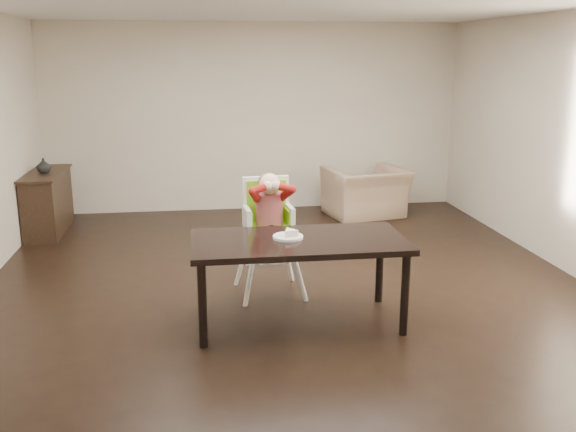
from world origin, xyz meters
name	(u,v)px	position (x,y,z in m)	size (l,w,h in m)	color
ground	(289,290)	(0.00, 0.00, 0.00)	(7.00, 7.00, 0.00)	black
room_walls	(289,99)	(0.00, 0.00, 1.86)	(6.02, 7.02, 2.71)	#BEB19E
dining_table	(299,248)	(-0.03, -0.77, 0.67)	(1.80, 0.90, 0.75)	black
high_chair	(269,209)	(-0.19, 0.00, 0.83)	(0.53, 0.53, 1.18)	white
plate	(289,235)	(-0.11, -0.73, 0.78)	(0.31, 0.31, 0.07)	white
armchair	(366,184)	(1.50, 2.80, 0.46)	(1.05, 0.69, 0.92)	tan
sideboard	(48,202)	(-2.78, 2.54, 0.40)	(0.44, 1.26, 0.79)	black
vase	(44,166)	(-2.78, 2.51, 0.88)	(0.18, 0.19, 0.18)	#99999E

